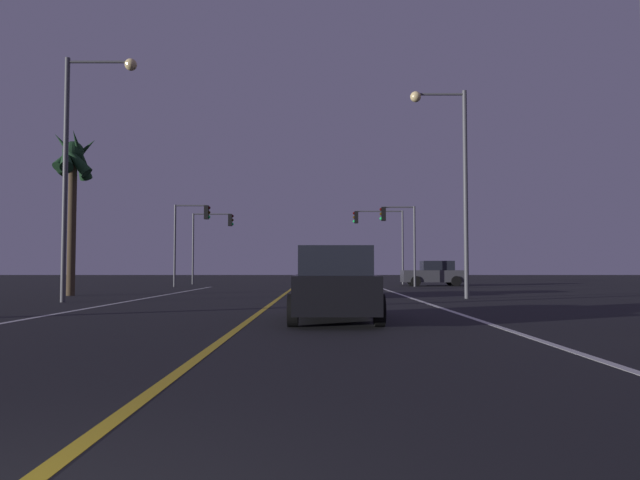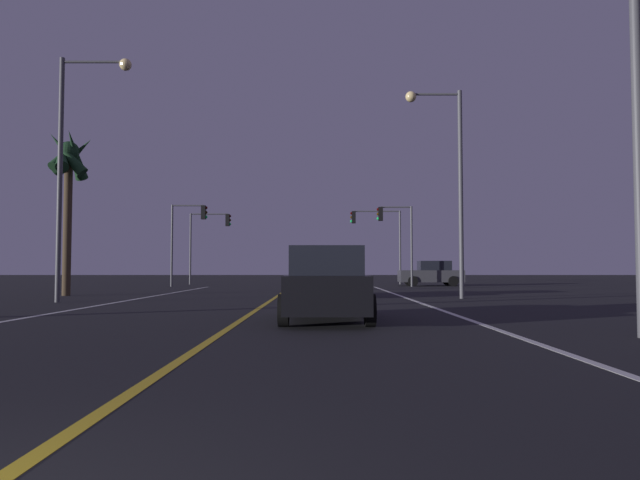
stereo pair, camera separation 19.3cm
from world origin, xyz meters
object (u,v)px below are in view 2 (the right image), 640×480
object	(u,v)px
traffic_light_far_right	(377,229)
palm_tree_left_mid	(69,166)
traffic_light_far_left	(211,231)
car_crossing_side	(432,274)
car_lead_same_lane	(327,285)
traffic_light_near_right	(396,227)
street_lamp_right_far	(449,166)
car_ahead_far	(325,277)
traffic_light_near_left	(189,226)
street_lamp_left_mid	(77,147)
street_lamp_right_near	(602,40)

from	to	relation	value
traffic_light_far_right	palm_tree_left_mid	bearing A→B (deg)	49.26
traffic_light_far_left	traffic_light_far_right	bearing A→B (deg)	-0.00
car_crossing_side	car_lead_same_lane	bearing A→B (deg)	74.33
car_crossing_side	traffic_light_near_right	size ratio (longest dim) A/B	0.82
street_lamp_right_far	car_lead_same_lane	bearing A→B (deg)	63.17
car_ahead_far	traffic_light_far_left	xyz separation A→B (m)	(-8.40, 18.73, 3.12)
traffic_light_near_left	street_lamp_right_far	xyz separation A→B (m)	(13.74, -14.81, 1.36)
street_lamp_right_far	car_ahead_far	bearing A→B (deg)	-17.71
traffic_light_far_right	street_lamp_right_far	bearing A→B (deg)	92.74
traffic_light_far_right	street_lamp_left_mid	size ratio (longest dim) A/B	0.62
traffic_light_near_left	palm_tree_left_mid	bearing A→B (deg)	-101.94
palm_tree_left_mid	traffic_light_near_left	bearing A→B (deg)	78.06
car_ahead_far	traffic_light_far_left	world-z (taller)	traffic_light_far_left
traffic_light_near_right	traffic_light_far_left	bearing A→B (deg)	-22.77
traffic_light_near_right	traffic_light_far_left	size ratio (longest dim) A/B	0.99
traffic_light_far_left	palm_tree_left_mid	xyz separation A→B (m)	(-2.99, -17.86, 1.82)
car_lead_same_lane	traffic_light_far_left	bearing A→B (deg)	15.44
traffic_light_near_right	traffic_light_far_left	world-z (taller)	traffic_light_far_left
street_lamp_right_near	car_ahead_far	bearing A→B (deg)	-71.81
street_lamp_right_near	traffic_light_far_right	bearing A→B (deg)	-88.55
car_ahead_far	traffic_light_near_left	distance (m)	16.17
car_lead_same_lane	traffic_light_near_left	size ratio (longest dim) A/B	0.80
traffic_light_near_right	traffic_light_near_left	world-z (taller)	traffic_light_near_left
traffic_light_near_left	car_ahead_far	bearing A→B (deg)	-56.44
car_lead_same_lane	traffic_light_far_right	bearing A→B (deg)	-7.62
street_lamp_left_mid	palm_tree_left_mid	world-z (taller)	street_lamp_left_mid
traffic_light_near_right	car_lead_same_lane	bearing A→B (deg)	79.11
traffic_light_near_left	traffic_light_far_left	bearing A→B (deg)	86.09
street_lamp_left_mid	street_lamp_right_far	distance (m)	14.16
car_crossing_side	traffic_light_far_left	xyz separation A→B (m)	(-15.82, 3.57, 3.12)
traffic_light_near_right	palm_tree_left_mid	world-z (taller)	palm_tree_left_mid
car_lead_same_lane	traffic_light_far_left	xyz separation A→B (m)	(-8.35, 30.22, 3.12)
traffic_light_far_left	car_ahead_far	bearing A→B (deg)	-65.85
car_lead_same_lane	traffic_light_far_right	world-z (taller)	traffic_light_far_right
traffic_light_near_left	street_lamp_right_near	distance (m)	31.12
street_lamp_right_near	street_lamp_right_far	distance (m)	13.14
street_lamp_left_mid	traffic_light_far_left	bearing A→B (deg)	88.55
car_crossing_side	car_lead_same_lane	world-z (taller)	same
street_lamp_right_near	traffic_light_far_left	bearing A→B (deg)	-68.41
traffic_light_far_left	street_lamp_right_far	size ratio (longest dim) A/B	0.63
car_crossing_side	palm_tree_left_mid	size ratio (longest dim) A/B	0.58
car_lead_same_lane	palm_tree_left_mid	xyz separation A→B (m)	(-11.33, 12.37, 4.94)
car_crossing_side	traffic_light_far_right	size ratio (longest dim) A/B	0.78
car_lead_same_lane	street_lamp_left_mid	world-z (taller)	street_lamp_left_mid
car_lead_same_lane	palm_tree_left_mid	size ratio (longest dim) A/B	0.58
traffic_light_far_right	palm_tree_left_mid	size ratio (longest dim) A/B	0.75
car_lead_same_lane	street_lamp_right_far	world-z (taller)	street_lamp_right_far
car_lead_same_lane	traffic_light_near_right	size ratio (longest dim) A/B	0.82
car_crossing_side	traffic_light_far_left	world-z (taller)	traffic_light_far_left
palm_tree_left_mid	street_lamp_right_far	bearing A→B (deg)	-8.54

